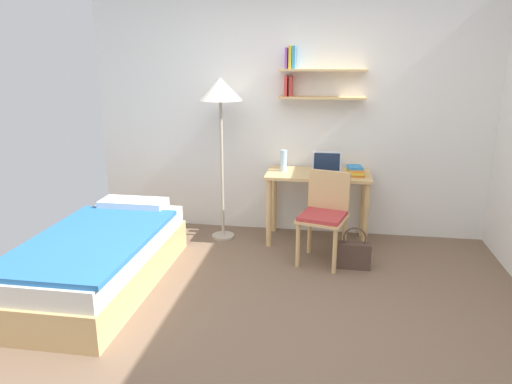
{
  "coord_description": "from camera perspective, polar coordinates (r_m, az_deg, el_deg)",
  "views": [
    {
      "loc": [
        0.37,
        -3.04,
        1.88
      ],
      "look_at": [
        -0.2,
        0.51,
        0.85
      ],
      "focal_mm": 33.3,
      "sensor_mm": 36.0,
      "label": 1
    }
  ],
  "objects": [
    {
      "name": "ground_plane",
      "position": [
        3.59,
        1.92,
        -15.58
      ],
      "size": [
        5.28,
        5.28,
        0.0
      ],
      "primitive_type": "plane",
      "color": "brown"
    },
    {
      "name": "desk_chair",
      "position": [
        4.47,
        8.2,
        -2.47
      ],
      "size": [
        0.51,
        0.51,
        0.85
      ],
      "color": "tan",
      "rests_on": "ground_plane"
    },
    {
      "name": "laptop",
      "position": [
        4.87,
        8.47,
        2.89
      ],
      "size": [
        0.3,
        0.23,
        0.21
      ],
      "color": "#B7BABF",
      "rests_on": "desk"
    },
    {
      "name": "handbag",
      "position": [
        4.47,
        11.67,
        -7.32
      ],
      "size": [
        0.3,
        0.11,
        0.4
      ],
      "color": "#4C382D",
      "rests_on": "ground_plane"
    },
    {
      "name": "book_stack",
      "position": [
        4.84,
        11.87,
        2.49
      ],
      "size": [
        0.18,
        0.24,
        0.09
      ],
      "color": "orange",
      "rests_on": "desk"
    },
    {
      "name": "desk",
      "position": [
        4.91,
        7.46,
        0.68
      ],
      "size": [
        1.05,
        0.54,
        0.74
      ],
      "color": "tan",
      "rests_on": "ground_plane"
    },
    {
      "name": "wall_back",
      "position": [
        5.11,
        5.0,
        9.49
      ],
      "size": [
        4.4,
        0.27,
        2.6
      ],
      "color": "white",
      "rests_on": "ground_plane"
    },
    {
      "name": "standing_lamp",
      "position": [
        4.83,
        -4.3,
        11.34
      ],
      "size": [
        0.44,
        0.44,
        1.68
      ],
      "color": "#B2A893",
      "rests_on": "ground_plane"
    },
    {
      "name": "bed",
      "position": [
        4.24,
        -18.19,
        -7.63
      ],
      "size": [
        0.92,
        1.91,
        0.54
      ],
      "color": "tan",
      "rests_on": "ground_plane"
    },
    {
      "name": "water_bottle",
      "position": [
        4.9,
        3.32,
        3.79
      ],
      "size": [
        0.07,
        0.07,
        0.22
      ],
      "primitive_type": "cylinder",
      "color": "silver",
      "rests_on": "desk"
    }
  ]
}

